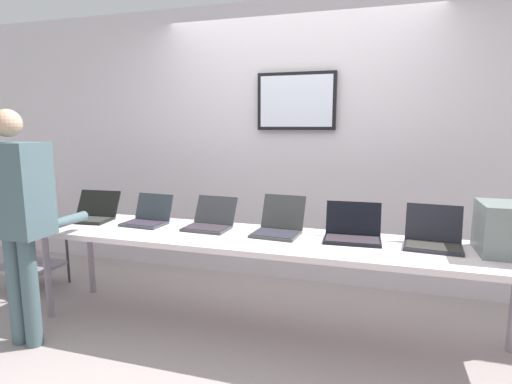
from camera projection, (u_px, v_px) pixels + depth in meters
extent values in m
cube|color=#A19492|center=(261.00, 335.00, 3.01)|extent=(8.00, 8.00, 0.04)
cube|color=silver|center=(295.00, 146.00, 3.86)|extent=(8.00, 0.06, 2.64)
cube|color=black|center=(296.00, 101.00, 3.74)|extent=(0.73, 0.05, 0.52)
cube|color=white|center=(296.00, 101.00, 3.72)|extent=(0.67, 0.02, 0.46)
cube|color=silver|center=(261.00, 240.00, 2.89)|extent=(3.55, 0.70, 0.04)
cylinder|color=gray|center=(48.00, 275.00, 3.20)|extent=(0.05, 0.05, 0.68)
cylinder|color=gray|center=(91.00, 256.00, 3.67)|extent=(0.05, 0.05, 0.68)
cube|color=slate|center=(509.00, 229.00, 2.48)|extent=(0.34, 0.36, 0.32)
cube|color=black|center=(88.00, 220.00, 3.36)|extent=(0.39, 0.26, 0.02)
cube|color=#303431|center=(87.00, 219.00, 3.35)|extent=(0.36, 0.21, 0.00)
cube|color=black|center=(99.00, 203.00, 3.51)|extent=(0.38, 0.15, 0.21)
cube|color=white|center=(99.00, 203.00, 3.51)|extent=(0.35, 0.12, 0.18)
cube|color=#343B41|center=(144.00, 224.00, 3.23)|extent=(0.34, 0.24, 0.02)
cube|color=#322938|center=(143.00, 223.00, 3.22)|extent=(0.31, 0.19, 0.00)
cube|color=#343B41|center=(154.00, 207.00, 3.35)|extent=(0.33, 0.10, 0.21)
cube|color=#226431|center=(154.00, 207.00, 3.35)|extent=(0.30, 0.09, 0.18)
cube|color=#35363A|center=(207.00, 229.00, 3.09)|extent=(0.35, 0.25, 0.02)
cube|color=#312931|center=(206.00, 227.00, 3.07)|extent=(0.32, 0.20, 0.00)
cube|color=#35363A|center=(216.00, 210.00, 3.22)|extent=(0.34, 0.13, 0.21)
cube|color=#295541|center=(216.00, 210.00, 3.23)|extent=(0.31, 0.11, 0.18)
cube|color=#3B3C3B|center=(276.00, 234.00, 2.92)|extent=(0.34, 0.29, 0.02)
cube|color=#282835|center=(275.00, 233.00, 2.91)|extent=(0.31, 0.23, 0.00)
cube|color=#3B3C3B|center=(283.00, 212.00, 3.07)|extent=(0.33, 0.13, 0.24)
cube|color=silver|center=(284.00, 212.00, 3.07)|extent=(0.30, 0.11, 0.21)
cube|color=black|center=(352.00, 240.00, 2.77)|extent=(0.39, 0.26, 0.02)
cube|color=#322930|center=(352.00, 239.00, 2.76)|extent=(0.36, 0.20, 0.00)
cube|color=black|center=(353.00, 218.00, 2.89)|extent=(0.38, 0.09, 0.23)
cube|color=#285637|center=(353.00, 218.00, 2.90)|extent=(0.35, 0.07, 0.20)
cube|color=#24242D|center=(433.00, 247.00, 2.61)|extent=(0.37, 0.28, 0.02)
cube|color=#32302C|center=(433.00, 246.00, 2.60)|extent=(0.34, 0.23, 0.00)
cube|color=#24242D|center=(434.00, 222.00, 2.73)|extent=(0.36, 0.10, 0.24)
cube|color=#314A79|center=(434.00, 223.00, 2.73)|extent=(0.33, 0.08, 0.21)
cylinder|color=#486068|center=(16.00, 289.00, 2.81)|extent=(0.11, 0.11, 0.78)
cylinder|color=#486068|center=(30.00, 291.00, 2.77)|extent=(0.11, 0.11, 0.78)
cube|color=#486068|center=(13.00, 190.00, 2.67)|extent=(0.44, 0.26, 0.62)
sphere|color=tan|center=(7.00, 123.00, 2.61)|extent=(0.18, 0.18, 0.18)
cylinder|color=#486068|center=(33.00, 217.00, 3.04)|extent=(0.07, 0.32, 0.07)
cylinder|color=#486068|center=(69.00, 220.00, 2.94)|extent=(0.07, 0.32, 0.07)
cube|color=gray|center=(26.00, 227.00, 3.75)|extent=(0.56, 0.44, 0.03)
cube|color=gray|center=(30.00, 266.00, 3.81)|extent=(0.53, 0.42, 0.03)
cylinder|color=#333338|center=(34.00, 267.00, 3.53)|extent=(0.02, 0.02, 0.60)
cylinder|color=#333338|center=(25.00, 248.00, 4.06)|extent=(0.02, 0.02, 0.60)
cylinder|color=#333338|center=(67.00, 253.00, 3.91)|extent=(0.02, 0.02, 0.60)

